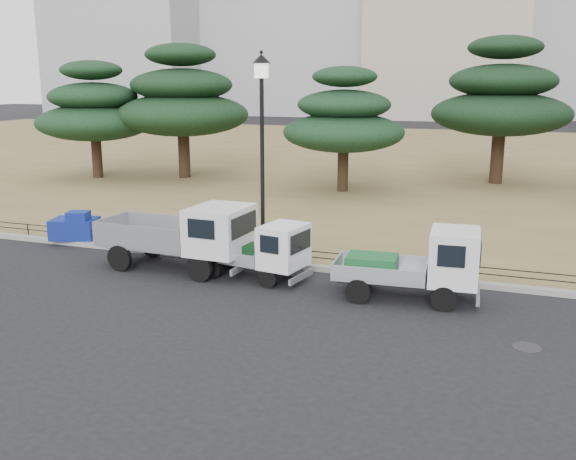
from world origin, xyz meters
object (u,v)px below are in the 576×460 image
at_px(tarp_pile, 75,227).
at_px(truck_large, 184,233).
at_px(truck_kei_rear, 418,264).
at_px(street_lamp, 262,123).
at_px(truck_kei_front, 260,251).

bearing_deg(tarp_pile, truck_large, -17.08).
bearing_deg(tarp_pile, truck_kei_rear, -8.90).
distance_m(street_lamp, tarp_pile, 7.88).
relative_size(truck_kei_front, truck_kei_rear, 0.89).
height_order(truck_kei_front, truck_kei_rear, truck_kei_rear).
xyz_separation_m(street_lamp, tarp_pile, (-6.96, 0.02, -3.68)).
bearing_deg(truck_large, tarp_pile, 165.24).
distance_m(truck_kei_front, street_lamp, 3.82).
xyz_separation_m(truck_kei_front, street_lamp, (-0.58, 1.61, 3.41)).
xyz_separation_m(truck_large, truck_kei_rear, (6.84, -0.30, -0.17)).
relative_size(truck_large, truck_kei_rear, 1.26).
xyz_separation_m(truck_large, tarp_pile, (-5.10, 1.57, -0.56)).
relative_size(truck_kei_rear, street_lamp, 0.61).
xyz_separation_m(truck_kei_rear, tarp_pile, (-11.94, 1.87, -0.38)).
xyz_separation_m(truck_large, street_lamp, (1.87, 1.55, 3.13)).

